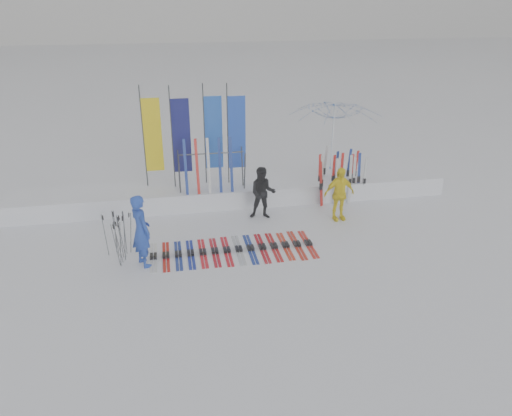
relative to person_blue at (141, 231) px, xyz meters
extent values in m
plane|color=white|center=(2.81, -0.87, -0.94)|extent=(120.00, 120.00, 0.00)
cube|color=white|center=(2.81, 3.73, -0.64)|extent=(14.00, 1.60, 0.60)
imported|color=#1E40B0|center=(0.00, 0.00, 0.00)|extent=(0.71, 0.81, 1.88)
imported|color=black|center=(3.49, 2.23, -0.14)|extent=(0.89, 0.75, 1.61)
imported|color=yellow|center=(5.70, 1.72, -0.12)|extent=(1.00, 0.52, 1.64)
imported|color=white|center=(6.61, 5.07, 0.52)|extent=(3.65, 3.70, 2.91)
cube|color=silver|center=(0.23, 0.29, -0.90)|extent=(0.17, 1.58, 0.07)
cube|color=#AF0E0F|center=(0.54, 0.29, -0.90)|extent=(0.17, 1.60, 0.07)
cube|color=navy|center=(0.86, 0.29, -0.90)|extent=(0.17, 1.59, 0.07)
cube|color=navy|center=(1.18, 0.29, -0.90)|extent=(0.17, 1.59, 0.07)
cube|color=red|center=(1.50, 0.29, -0.90)|extent=(0.17, 1.60, 0.07)
cube|color=#AE0D17|center=(1.82, 0.29, -0.90)|extent=(0.17, 1.61, 0.07)
cube|color=red|center=(2.14, 0.29, -0.90)|extent=(0.17, 1.67, 0.07)
cube|color=#AFB2B6|center=(2.46, 0.29, -0.90)|extent=(0.17, 1.68, 0.07)
cube|color=navy|center=(2.78, 0.29, -0.90)|extent=(0.17, 1.67, 0.07)
cube|color=#AE0D17|center=(3.10, 0.29, -0.90)|extent=(0.17, 1.68, 0.07)
cube|color=#B10E10|center=(3.41, 0.29, -0.90)|extent=(0.17, 1.66, 0.07)
cube|color=red|center=(3.73, 0.29, -0.90)|extent=(0.17, 1.59, 0.07)
cube|color=#B51F0E|center=(4.05, 0.29, -0.90)|extent=(0.17, 1.69, 0.07)
cube|color=red|center=(4.37, 0.29, -0.90)|extent=(0.17, 1.62, 0.07)
cylinder|color=#595B60|center=(-0.65, 0.02, -0.35)|extent=(0.12, 0.07, 1.18)
cylinder|color=#595B60|center=(-0.60, 0.14, -0.34)|extent=(0.13, 0.11, 1.19)
cylinder|color=#595B60|center=(-0.69, 0.61, -0.31)|extent=(0.08, 0.13, 1.25)
cylinder|color=#595B60|center=(-0.56, 0.43, -0.35)|extent=(0.07, 0.08, 1.19)
cylinder|color=#595B60|center=(-0.45, 0.36, -0.32)|extent=(0.08, 0.12, 1.23)
cylinder|color=#595B60|center=(-0.95, 0.66, -0.36)|extent=(0.09, 0.09, 1.15)
cylinder|color=#595B60|center=(-0.71, 0.75, -0.34)|extent=(0.06, 0.03, 1.21)
cylinder|color=#595B60|center=(-0.53, 0.01, -0.33)|extent=(0.12, 0.06, 1.22)
cylinder|color=#595B60|center=(-0.53, 0.41, -0.32)|extent=(0.12, 0.09, 1.24)
cylinder|color=#595B60|center=(-0.46, 0.62, -0.31)|extent=(0.03, 0.05, 1.25)
cylinder|color=#595B60|center=(-0.31, 0.66, -0.35)|extent=(0.13, 0.10, 1.17)
cylinder|color=#383A3F|center=(0.08, 4.02, 1.26)|extent=(0.04, 0.04, 3.20)
cube|color=yellow|center=(0.37, 4.02, 1.31)|extent=(0.55, 0.03, 2.30)
cylinder|color=#383A3F|center=(0.95, 3.78, 1.26)|extent=(0.04, 0.04, 3.20)
cube|color=#0D105B|center=(1.24, 3.78, 1.31)|extent=(0.55, 0.03, 2.30)
cylinder|color=#383A3F|center=(1.96, 3.98, 1.26)|extent=(0.04, 0.04, 3.20)
cube|color=blue|center=(2.25, 3.98, 1.31)|extent=(0.55, 0.03, 2.30)
cylinder|color=#383A3F|center=(2.68, 3.86, 1.26)|extent=(0.04, 0.04, 3.20)
cube|color=blue|center=(2.97, 3.86, 1.31)|extent=(0.55, 0.03, 2.30)
cylinder|color=#383A3F|center=(1.09, 3.08, 0.29)|extent=(0.04, 0.30, 1.23)
cylinder|color=#383A3F|center=(1.09, 3.58, 0.29)|extent=(0.04, 0.30, 1.23)
cylinder|color=#383A3F|center=(3.09, 3.08, 0.29)|extent=(0.04, 0.30, 1.23)
cylinder|color=#383A3F|center=(3.09, 3.58, 0.29)|extent=(0.04, 0.30, 1.23)
cylinder|color=#383A3F|center=(2.09, 3.33, 0.84)|extent=(2.00, 0.04, 0.04)
cube|color=navy|center=(6.83, 3.03, -0.13)|extent=(0.09, 0.02, 1.63)
cube|color=red|center=(6.94, 3.68, -0.19)|extent=(0.09, 0.04, 1.51)
cube|color=silver|center=(5.98, 2.79, -0.16)|extent=(0.09, 0.03, 1.56)
cube|color=navy|center=(6.72, 3.74, -0.16)|extent=(0.09, 0.03, 1.56)
cube|color=red|center=(5.48, 2.78, -0.19)|extent=(0.09, 0.04, 1.49)
cube|color=silver|center=(6.47, 2.88, -0.14)|extent=(0.09, 0.04, 1.61)
cube|color=navy|center=(6.19, 3.43, -0.14)|extent=(0.09, 0.04, 1.61)
cube|color=silver|center=(5.52, 2.85, -0.09)|extent=(0.09, 0.03, 1.69)
cube|color=silver|center=(5.94, 3.91, -0.09)|extent=(0.09, 0.04, 1.70)
cube|color=red|center=(6.25, 3.13, -0.13)|extent=(0.09, 0.02, 1.61)
cube|color=silver|center=(6.16, 2.74, -0.21)|extent=(0.09, 0.02, 1.47)
cube|color=red|center=(6.77, 3.51, -0.21)|extent=(0.09, 0.04, 1.46)
cube|color=red|center=(6.08, 3.39, -0.19)|extent=(0.09, 0.04, 1.50)
cube|color=silver|center=(7.00, 2.96, -0.20)|extent=(0.09, 0.04, 1.47)
cube|color=silver|center=(6.67, 3.07, -0.19)|extent=(0.09, 0.02, 1.49)
cube|color=red|center=(5.64, 3.45, -0.19)|extent=(0.09, 0.03, 1.50)
camera|label=1|loc=(0.78, -11.32, 5.40)|focal=35.00mm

